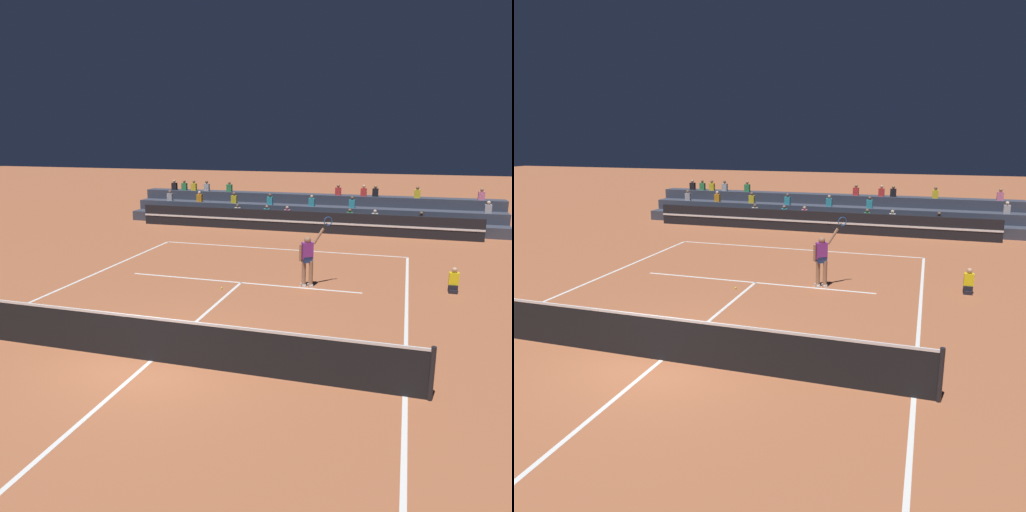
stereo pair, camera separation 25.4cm
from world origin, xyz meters
TOP-DOWN VIEW (x-y plane):
  - ground_plane at (0.00, 0.00)m, footprint 120.00×120.00m
  - court_lines at (0.00, 0.00)m, footprint 11.10×23.90m
  - tennis_net at (0.00, 0.00)m, footprint 12.00×0.10m
  - sponsor_banner_wall at (0.00, 16.24)m, footprint 18.00×0.26m
  - bleacher_stand at (-0.01, 18.78)m, footprint 20.75×2.85m
  - ball_kid_courtside at (6.92, 7.35)m, footprint 0.30×0.36m
  - tennis_player at (2.28, 6.64)m, footprint 1.03×0.70m
  - tennis_ball at (-0.37, 5.53)m, footprint 0.07×0.07m

SIDE VIEW (x-z plane):
  - ground_plane at x=0.00m, z-range 0.00..0.00m
  - court_lines at x=0.00m, z-range 0.00..0.01m
  - tennis_ball at x=-0.37m, z-range 0.00..0.07m
  - ball_kid_courtside at x=6.92m, z-range -0.09..0.75m
  - tennis_net at x=0.00m, z-range -0.01..1.09m
  - sponsor_banner_wall at x=0.00m, z-range 0.00..1.10m
  - bleacher_stand at x=-0.01m, z-range -0.49..1.79m
  - tennis_player at x=2.28m, z-range -0.22..2.19m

